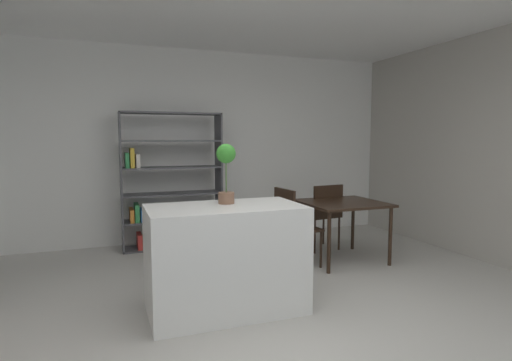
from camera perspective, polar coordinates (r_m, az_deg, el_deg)
ground_plane at (r=3.45m, az=1.61°, el=-19.88°), size 8.83×8.83×0.00m
back_partition at (r=6.12m, az=-9.34°, el=4.74°), size 6.43×0.06×2.79m
kitchen_island at (r=3.64m, az=-4.26°, el=-10.75°), size 1.33×0.74×0.92m
potted_plant_on_island at (r=3.62m, az=-4.19°, el=1.96°), size 0.17×0.17×0.53m
open_bookshelf at (r=5.74m, az=-12.63°, el=-0.61°), size 1.35×0.37×1.86m
dining_table at (r=5.15m, az=11.98°, el=-3.80°), size 0.95×0.90×0.73m
dining_chair_island_side at (r=4.83m, az=4.98°, el=-5.61°), size 0.46×0.49×0.93m
dining_chair_far at (r=5.57m, az=9.42°, el=-4.17°), size 0.50×0.46×0.89m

